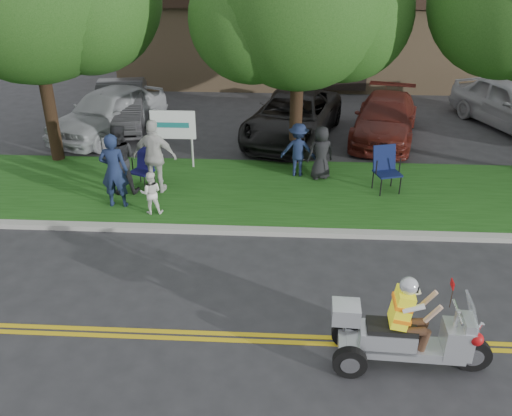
# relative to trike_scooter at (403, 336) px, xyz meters

# --- Properties ---
(ground) EXTENTS (120.00, 120.00, 0.00)m
(ground) POSITION_rel_trike_scooter_xyz_m (-2.11, 0.97, -0.57)
(ground) COLOR #28282B
(ground) RESTS_ON ground
(centerline_near) EXTENTS (60.00, 0.10, 0.01)m
(centerline_near) POSITION_rel_trike_scooter_xyz_m (-2.11, 0.39, -0.57)
(centerline_near) COLOR gold
(centerline_near) RESTS_ON ground
(centerline_far) EXTENTS (60.00, 0.10, 0.01)m
(centerline_far) POSITION_rel_trike_scooter_xyz_m (-2.11, 0.55, -0.57)
(centerline_far) COLOR gold
(centerline_far) RESTS_ON ground
(curb) EXTENTS (60.00, 0.25, 0.12)m
(curb) POSITION_rel_trike_scooter_xyz_m (-2.11, 4.02, -0.51)
(curb) COLOR #A8A89E
(curb) RESTS_ON ground
(grass_verge) EXTENTS (60.00, 4.00, 0.10)m
(grass_verge) POSITION_rel_trike_scooter_xyz_m (-2.11, 6.17, -0.52)
(grass_verge) COLOR #1B4913
(grass_verge) RESTS_ON ground
(commercial_building) EXTENTS (18.00, 8.20, 4.00)m
(commercial_building) POSITION_rel_trike_scooter_xyz_m (-0.11, 19.95, 1.44)
(commercial_building) COLOR #9E7F5B
(commercial_building) RESTS_ON ground
(tree_mid) EXTENTS (5.88, 4.80, 7.05)m
(tree_mid) POSITION_rel_trike_scooter_xyz_m (-1.56, 8.21, 3.86)
(tree_mid) COLOR #332114
(tree_mid) RESTS_ON ground
(business_sign) EXTENTS (1.25, 0.06, 1.75)m
(business_sign) POSITION_rel_trike_scooter_xyz_m (-5.01, 7.57, 0.68)
(business_sign) COLOR silver
(business_sign) RESTS_ON ground
(trike_scooter) EXTENTS (2.51, 0.85, 1.64)m
(trike_scooter) POSITION_rel_trike_scooter_xyz_m (0.00, 0.00, 0.00)
(trike_scooter) COLOR black
(trike_scooter) RESTS_ON ground
(lawn_chair_a) EXTENTS (0.70, 0.71, 1.01)m
(lawn_chair_a) POSITION_rel_trike_scooter_xyz_m (-5.58, 6.27, 0.10)
(lawn_chair_a) COLOR black
(lawn_chair_a) RESTS_ON grass_verge
(lawn_chair_b) EXTENTS (0.77, 0.78, 1.16)m
(lawn_chair_b) POSITION_rel_trike_scooter_xyz_m (0.70, 6.38, 0.19)
(lawn_chair_b) COLOR black
(lawn_chair_b) RESTS_ON grass_verge
(spectator_adult_left) EXTENTS (0.69, 0.46, 1.85)m
(spectator_adult_left) POSITION_rel_trike_scooter_xyz_m (-5.97, 5.05, 0.46)
(spectator_adult_left) COLOR #192445
(spectator_adult_left) RESTS_ON grass_verge
(spectator_adult_mid) EXTENTS (0.98, 0.82, 1.80)m
(spectator_adult_mid) POSITION_rel_trike_scooter_xyz_m (-6.07, 5.81, 0.43)
(spectator_adult_mid) COLOR black
(spectator_adult_mid) RESTS_ON grass_verge
(spectator_adult_right) EXTENTS (1.17, 0.59, 1.91)m
(spectator_adult_right) POSITION_rel_trike_scooter_xyz_m (-5.17, 5.91, 0.49)
(spectator_adult_right) COLOR beige
(spectator_adult_right) RESTS_ON grass_verge
(spectator_chair_a) EXTENTS (1.00, 0.64, 1.48)m
(spectator_chair_a) POSITION_rel_trike_scooter_xyz_m (-1.54, 7.17, 0.27)
(spectator_chair_a) COLOR #182445
(spectator_chair_a) RESTS_ON grass_verge
(spectator_chair_b) EXTENTS (0.82, 0.66, 1.46)m
(spectator_chair_b) POSITION_rel_trike_scooter_xyz_m (-0.94, 6.99, 0.26)
(spectator_chair_b) COLOR black
(spectator_chair_b) RESTS_ON grass_verge
(child_right) EXTENTS (0.56, 0.47, 1.05)m
(child_right) POSITION_rel_trike_scooter_xyz_m (-5.04, 4.71, 0.06)
(child_right) COLOR white
(child_right) RESTS_ON grass_verge
(parked_car_far_left) EXTENTS (3.54, 5.04, 1.59)m
(parked_car_far_left) POSITION_rel_trike_scooter_xyz_m (-7.77, 10.44, 0.22)
(parked_car_far_left) COLOR #A2A4A9
(parked_car_far_left) RESTS_ON ground
(parked_car_left) EXTENTS (2.43, 4.75, 1.49)m
(parked_car_left) POSITION_rel_trike_scooter_xyz_m (-7.61, 11.39, 0.17)
(parked_car_left) COLOR #2C2B2E
(parked_car_left) RESTS_ON ground
(parked_car_mid) EXTENTS (3.69, 5.74, 1.47)m
(parked_car_mid) POSITION_rel_trike_scooter_xyz_m (-1.67, 10.38, 0.16)
(parked_car_mid) COLOR black
(parked_car_mid) RESTS_ON ground
(parked_car_right) EXTENTS (2.97, 4.99, 1.35)m
(parked_car_right) POSITION_rel_trike_scooter_xyz_m (1.35, 10.61, 0.10)
(parked_car_right) COLOR #551A14
(parked_car_right) RESTS_ON ground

